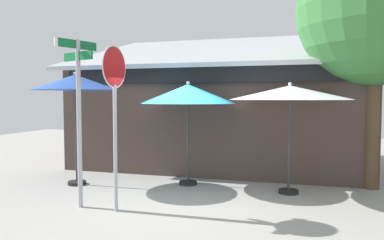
# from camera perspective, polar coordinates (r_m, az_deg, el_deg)

# --- Properties ---
(ground_plane) EXTENTS (28.00, 28.00, 0.10)m
(ground_plane) POSITION_cam_1_polar(r_m,az_deg,el_deg) (7.99, -2.61, -12.40)
(ground_plane) COLOR #9E9B93
(cafe_building) EXTENTS (8.98, 5.95, 4.52)m
(cafe_building) POSITION_cam_1_polar(r_m,az_deg,el_deg) (12.29, 4.88, 1.14)
(cafe_building) COLOR #473833
(cafe_building) RESTS_ON ground
(street_sign_post) EXTENTS (0.81, 0.87, 3.24)m
(street_sign_post) POSITION_cam_1_polar(r_m,az_deg,el_deg) (7.43, -17.09, 2.06)
(street_sign_post) COLOR #A8AAB2
(street_sign_post) RESTS_ON ground
(stop_sign) EXTENTS (0.08, 0.79, 3.09)m
(stop_sign) POSITION_cam_1_polar(r_m,az_deg,el_deg) (6.98, -11.85, 3.62)
(stop_sign) COLOR #A8AAB2
(stop_sign) RESTS_ON ground
(patio_umbrella_royal_blue_left) EXTENTS (2.06, 2.06, 2.76)m
(patio_umbrella_royal_blue_left) POSITION_cam_1_polar(r_m,az_deg,el_deg) (9.43, -17.58, 5.39)
(patio_umbrella_royal_blue_left) COLOR black
(patio_umbrella_royal_blue_left) RESTS_ON ground
(patio_umbrella_teal_center) EXTENTS (2.30, 2.30, 2.53)m
(patio_umbrella_teal_center) POSITION_cam_1_polar(r_m,az_deg,el_deg) (8.97, -0.61, 3.96)
(patio_umbrella_teal_center) COLOR black
(patio_umbrella_teal_center) RESTS_ON ground
(patio_umbrella_ivory_right) EXTENTS (2.68, 2.68, 2.47)m
(patio_umbrella_ivory_right) POSITION_cam_1_polar(r_m,az_deg,el_deg) (8.42, 14.87, 3.99)
(patio_umbrella_ivory_right) COLOR black
(patio_umbrella_ivory_right) RESTS_ON ground
(shade_tree) EXTENTS (3.73, 3.55, 5.95)m
(shade_tree) POSITION_cam_1_polar(r_m,az_deg,el_deg) (9.70, 27.36, 14.84)
(shade_tree) COLOR brown
(shade_tree) RESTS_ON ground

